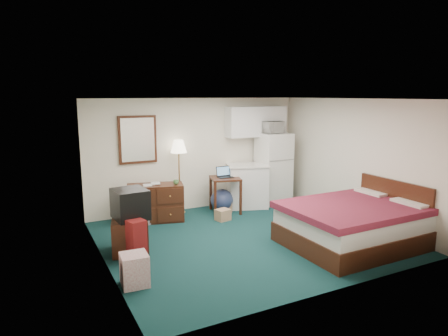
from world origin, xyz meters
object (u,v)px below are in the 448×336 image
desk (225,195)px  fridge (273,168)px  dresser (156,203)px  tv_stand (130,235)px  floor_lamp (179,177)px  kitchen_counter (247,186)px  bed (353,225)px  suitcase (134,239)px

desk → fridge: (1.38, 0.18, 0.45)m
dresser → fridge: 2.99m
fridge → tv_stand: size_ratio=2.69×
floor_lamp → tv_stand: size_ratio=2.58×
dresser → tv_stand: dresser is taller
desk → kitchen_counter: size_ratio=0.82×
tv_stand → bed: bearing=-7.7°
desk → tv_stand: bearing=-136.4°
floor_lamp → fridge: size_ratio=0.96×
floor_lamp → bed: floor_lamp is taller
suitcase → dresser: bearing=46.4°
floor_lamp → bed: (1.99, -3.17, -0.45)m
tv_stand → suitcase: (-0.02, -0.29, 0.04)m
floor_lamp → suitcase: size_ratio=2.48×
desk → bed: desk is taller
dresser → desk: desk is taller
dresser → floor_lamp: floor_lamp is taller
fridge → bed: size_ratio=0.75×
tv_stand → dresser: bearing=72.7°
tv_stand → suitcase: 0.29m
floor_lamp → tv_stand: (-1.52, -1.74, -0.52)m
fridge → suitcase: 4.27m
desk → bed: 2.96m
dresser → kitchen_counter: kitchen_counter is taller
bed → tv_stand: (-3.51, 1.43, -0.07)m
desk → suitcase: bearing=-131.5°
bed → tv_stand: bed is taller
kitchen_counter → suitcase: kitchen_counter is taller
desk → floor_lamp: bearing=171.1°
kitchen_counter → tv_stand: size_ratio=1.53×
kitchen_counter → suitcase: size_ratio=1.48×
desk → suitcase: (-2.46, -1.62, -0.07)m
floor_lamp → desk: floor_lamp is taller
floor_lamp → tv_stand: bearing=-131.3°
desk → fridge: size_ratio=0.47×
dresser → tv_stand: size_ratio=1.79×
desk → tv_stand: 2.78m
desk → kitchen_counter: 0.68m
floor_lamp → bed: size_ratio=0.72×
floor_lamp → fridge: fridge is taller
suitcase → bed: bearing=-33.9°
floor_lamp → kitchen_counter: size_ratio=1.68×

